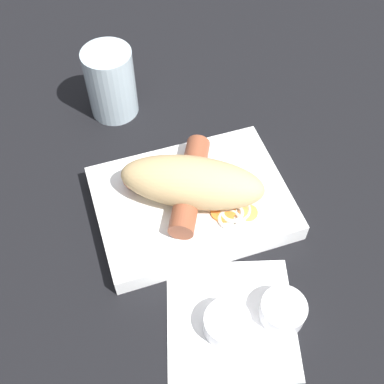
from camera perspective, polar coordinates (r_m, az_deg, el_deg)
ground_plane at (r=0.67m, az=0.00°, el=-1.97°), size 3.00×3.00×0.00m
food_tray at (r=0.66m, az=0.00°, el=-1.25°), size 0.26×0.19×0.03m
bread_roll at (r=0.63m, az=0.02°, el=1.25°), size 0.20×0.15×0.06m
sausage at (r=0.64m, az=-0.26°, el=0.85°), size 0.17×0.15×0.03m
pickled_veggies at (r=0.64m, az=4.67°, el=-2.16°), size 0.07×0.07×0.01m
napkin at (r=0.60m, az=4.65°, el=-14.78°), size 0.19×0.19×0.00m
condiment_cup_near at (r=0.59m, az=4.14°, el=-15.36°), size 0.06×0.06×0.03m
condiment_cup_far at (r=0.60m, az=10.70°, el=-13.71°), size 0.06×0.06×0.03m
drink_glass at (r=0.77m, az=-9.59°, el=12.64°), size 0.08×0.08×0.11m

